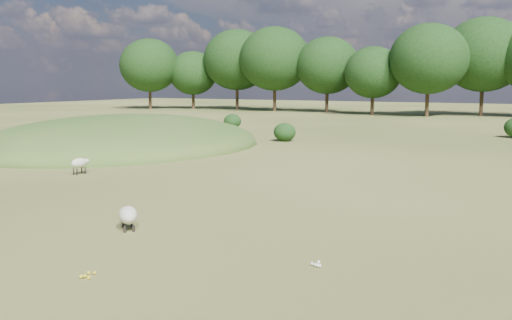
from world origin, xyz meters
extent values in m
plane|color=#384F18|center=(0.00, 20.00, 0.00)|extent=(160.00, 160.00, 0.00)
ellipsoid|color=#33561E|center=(-12.00, 12.00, 0.00)|extent=(16.00, 20.00, 4.00)
cylinder|color=black|center=(-42.96, 52.57, 1.89)|extent=(0.44, 0.44, 3.77)
ellipsoid|color=black|center=(-42.96, 52.57, 6.50)|extent=(8.81, 8.81, 7.93)
cylinder|color=black|center=(-37.62, 56.23, 1.56)|extent=(0.44, 0.44, 3.12)
ellipsoid|color=black|center=(-37.62, 56.23, 5.38)|extent=(7.28, 7.28, 6.55)
cylinder|color=black|center=(-30.54, 57.35, 2.11)|extent=(0.44, 0.44, 4.21)
ellipsoid|color=black|center=(-30.54, 57.35, 7.25)|extent=(9.83, 9.83, 8.84)
cylinder|color=black|center=(-23.43, 55.54, 2.09)|extent=(0.44, 0.44, 4.18)
ellipsoid|color=black|center=(-23.43, 55.54, 7.20)|extent=(9.75, 9.75, 8.78)
cylinder|color=black|center=(-15.94, 56.24, 1.80)|extent=(0.44, 0.44, 3.61)
ellipsoid|color=black|center=(-15.94, 56.24, 6.21)|extent=(8.41, 8.41, 7.57)
cylinder|color=black|center=(-8.82, 53.43, 1.51)|extent=(0.44, 0.44, 3.02)
ellipsoid|color=black|center=(-8.82, 53.43, 5.20)|extent=(7.04, 7.04, 6.34)
cylinder|color=black|center=(-2.08, 52.98, 1.95)|extent=(0.44, 0.44, 3.90)
ellipsoid|color=black|center=(-2.08, 52.98, 6.71)|extent=(9.09, 9.09, 8.18)
cylinder|color=black|center=(3.25, 57.90, 2.11)|extent=(0.44, 0.44, 4.22)
ellipsoid|color=black|center=(3.25, 57.90, 7.27)|extent=(9.85, 9.85, 8.86)
ellipsoid|color=black|center=(-4.38, 19.67, 0.63)|extent=(1.53, 1.53, 1.25)
ellipsoid|color=black|center=(-13.20, 27.33, 0.63)|extent=(1.54, 1.54, 1.26)
ellipsoid|color=beige|center=(-6.06, 2.56, 0.51)|extent=(0.44, 0.82, 0.42)
ellipsoid|color=silver|center=(-6.06, 3.00, 0.54)|extent=(0.20, 0.27, 0.21)
cylinder|color=black|center=(-6.16, 2.80, 0.15)|extent=(0.06, 0.06, 0.30)
cylinder|color=black|center=(-5.96, 2.80, 0.15)|extent=(0.06, 0.06, 0.30)
cylinder|color=black|center=(-6.16, 2.32, 0.15)|extent=(0.06, 0.06, 0.30)
cylinder|color=black|center=(-5.96, 2.32, 0.15)|extent=(0.06, 0.06, 0.30)
ellipsoid|color=beige|center=(2.22, -3.67, 0.41)|extent=(1.01, 1.01, 0.48)
ellipsoid|color=black|center=(1.86, -3.32, 0.45)|extent=(0.38, 0.37, 0.24)
cylinder|color=black|center=(1.94, -3.57, 0.09)|extent=(0.07, 0.07, 0.17)
cylinder|color=black|center=(2.11, -3.40, 0.09)|extent=(0.07, 0.07, 0.17)
cylinder|color=black|center=(2.33, -3.95, 0.09)|extent=(0.07, 0.07, 0.17)
cylinder|color=black|center=(2.50, -3.78, 0.09)|extent=(0.07, 0.07, 0.17)
camera|label=1|loc=(12.64, -15.33, 4.02)|focal=40.00mm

